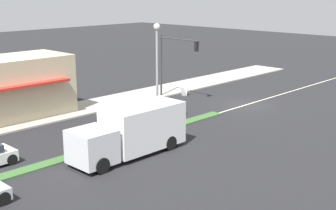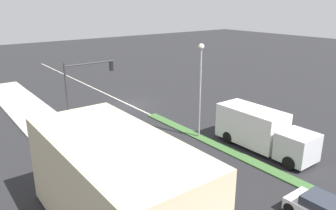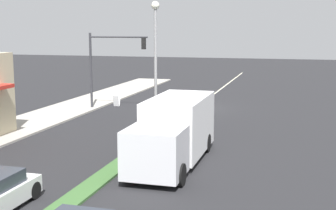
# 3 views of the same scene
# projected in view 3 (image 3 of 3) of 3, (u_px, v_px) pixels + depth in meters

# --- Properties ---
(ground_plane) EXTENTS (160.00, 160.00, 0.00)m
(ground_plane) POSITION_uv_depth(u_px,v_px,m) (103.00, 178.00, 19.08)
(ground_plane) COLOR #232326
(lane_marking_center) EXTENTS (0.16, 60.00, 0.01)m
(lane_marking_center) POSITION_uv_depth(u_px,v_px,m) (196.00, 107.00, 36.19)
(lane_marking_center) COLOR beige
(lane_marking_center) RESTS_ON ground
(traffic_signal_main) EXTENTS (4.59, 0.34, 5.60)m
(traffic_signal_main) POSITION_uv_depth(u_px,v_px,m) (108.00, 58.00, 34.60)
(traffic_signal_main) COLOR #333338
(traffic_signal_main) RESTS_ON sidewalk_right
(street_lamp) EXTENTS (0.44, 0.44, 7.37)m
(street_lamp) POSITION_uv_depth(u_px,v_px,m) (156.00, 52.00, 25.26)
(street_lamp) COLOR gray
(street_lamp) RESTS_ON median_strip
(warning_aframe_sign) EXTENTS (0.45, 0.53, 0.84)m
(warning_aframe_sign) POSITION_uv_depth(u_px,v_px,m) (117.00, 101.00, 36.75)
(warning_aframe_sign) COLOR silver
(warning_aframe_sign) RESTS_ON ground
(delivery_truck) EXTENTS (2.44, 7.50, 2.87)m
(delivery_truck) POSITION_uv_depth(u_px,v_px,m) (174.00, 131.00, 21.14)
(delivery_truck) COLOR silver
(delivery_truck) RESTS_ON ground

